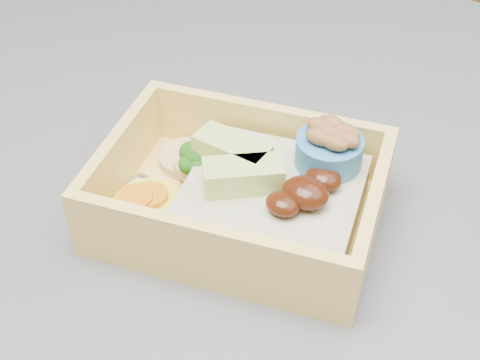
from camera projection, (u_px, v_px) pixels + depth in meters
The scene contains 1 object.
bento_box at pixel (250, 193), 0.49m from camera, with size 0.23×0.19×0.07m.
Camera 1 is at (0.18, -0.42, 1.28)m, focal length 50.00 mm.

